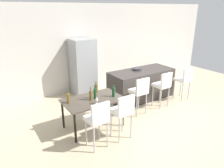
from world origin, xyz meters
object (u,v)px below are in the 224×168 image
at_px(dining_table, 93,102).
at_px(dining_chair_far, 123,110).
at_px(wine_bottle_end, 68,98).
at_px(potted_plant, 153,71).
at_px(bar_chair_left, 140,90).
at_px(bar_chair_middle, 163,84).
at_px(wine_bottle_left, 91,95).
at_px(kitchen_island, 141,84).
at_px(wine_glass_far, 97,98).
at_px(bar_chair_right, 184,79).
at_px(wine_bottle_middle, 114,92).
at_px(refrigerator, 83,67).
at_px(fruit_bowl, 137,69).
at_px(wine_bottle_inner, 96,88).
at_px(wine_bottle_right, 95,93).
at_px(dining_chair_near, 98,118).

height_order(dining_table, dining_chair_far, dining_chair_far).
distance_m(wine_bottle_end, potted_plant, 4.89).
height_order(bar_chair_left, dining_chair_far, same).
relative_size(bar_chair_middle, dining_chair_far, 1.00).
xyz_separation_m(bar_chair_middle, dining_table, (-2.21, 0.11, -0.03)).
bearing_deg(dining_chair_far, wine_bottle_left, 116.14).
distance_m(kitchen_island, potted_plant, 2.23).
xyz_separation_m(dining_table, wine_glass_far, (-0.05, -0.27, 0.19)).
bearing_deg(kitchen_island, potted_plant, 37.13).
bearing_deg(bar_chair_right, wine_bottle_end, 176.67).
bearing_deg(bar_chair_middle, wine_glass_far, -175.75).
distance_m(wine_bottle_middle, refrigerator, 2.22).
relative_size(kitchen_island, dining_chair_far, 1.98).
height_order(wine_bottle_end, fruit_bowl, wine_bottle_end).
bearing_deg(refrigerator, wine_glass_far, -108.94).
height_order(wine_bottle_inner, fruit_bowl, wine_bottle_inner).
xyz_separation_m(wine_bottle_middle, wine_bottle_right, (-0.43, 0.14, 0.01)).
relative_size(dining_table, wine_bottle_left, 4.32).
bearing_deg(bar_chair_left, kitchen_island, 46.72).
xyz_separation_m(kitchen_island, fruit_bowl, (-0.11, 0.12, 0.50)).
xyz_separation_m(dining_chair_far, wine_bottle_left, (-0.37, 0.76, 0.16)).
height_order(dining_chair_near, wine_bottle_left, wine_bottle_left).
relative_size(bar_chair_middle, wine_bottle_end, 3.81).
relative_size(bar_chair_right, dining_table, 0.76).
distance_m(kitchen_island, dining_chair_far, 2.36).
xyz_separation_m(bar_chair_middle, wine_glass_far, (-2.26, -0.17, 0.17)).
distance_m(kitchen_island, dining_chair_near, 2.86).
relative_size(bar_chair_left, dining_chair_near, 1.00).
bearing_deg(wine_bottle_middle, dining_table, 164.06).
bearing_deg(refrigerator, dining_chair_near, -110.49).
relative_size(bar_chair_middle, dining_chair_near, 1.00).
distance_m(bar_chair_left, wine_bottle_inner, 1.17).
relative_size(kitchen_island, refrigerator, 1.13).
distance_m(bar_chair_right, wine_glass_far, 3.19).
xyz_separation_m(dining_table, wine_bottle_middle, (0.49, -0.14, 0.19)).
height_order(bar_chair_left, potted_plant, bar_chair_left).
height_order(dining_chair_far, fruit_bowl, dining_chair_far).
height_order(wine_bottle_left, wine_bottle_middle, wine_bottle_left).
relative_size(wine_bottle_inner, potted_plant, 0.53).
bearing_deg(wine_bottle_right, wine_bottle_left, -167.45).
relative_size(dining_chair_far, wine_glass_far, 6.03).
relative_size(bar_chair_middle, wine_bottle_left, 3.30).
bearing_deg(bar_chair_middle, bar_chair_left, -180.00).
bearing_deg(wine_bottle_middle, wine_glass_far, -165.99).
distance_m(wine_bottle_end, refrigerator, 2.36).
bearing_deg(wine_bottle_inner, wine_bottle_right, -122.85).
bearing_deg(wine_glass_far, dining_chair_near, -117.23).
height_order(wine_bottle_end, wine_glass_far, wine_bottle_end).
height_order(wine_glass_far, refrigerator, refrigerator).
relative_size(refrigerator, potted_plant, 3.46).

